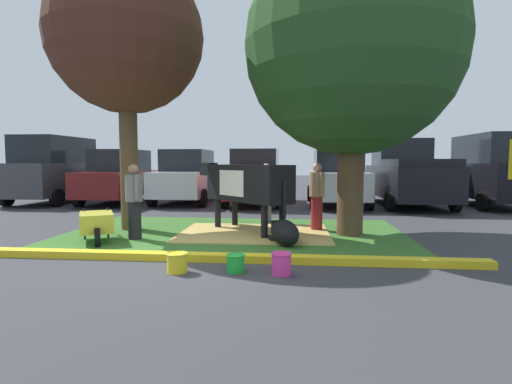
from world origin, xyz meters
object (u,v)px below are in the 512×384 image
(person_handler, at_px, (317,195))
(sedan_red, at_px, (256,178))
(pickup_truck_black, at_px, (407,175))
(shade_tree_left, at_px, (126,37))
(suv_dark_grey, at_px, (56,170))
(bucket_green, at_px, (236,263))
(hatchback_white, at_px, (188,177))
(bucket_yellow, at_px, (177,262))
(bucket_pink, at_px, (281,263))
(shade_tree_right, at_px, (353,47))
(person_visitor_far, at_px, (134,200))
(wheelbarrow, at_px, (97,223))
(person_visitor_near, at_px, (266,192))
(cow_holstein, at_px, (245,183))
(calf_lying, at_px, (284,232))
(sedan_silver, at_px, (337,178))
(sedan_blue, at_px, (121,177))
(suv_black, at_px, (493,170))

(person_handler, distance_m, sedan_red, 5.87)
(pickup_truck_black, bearing_deg, shade_tree_left, -142.25)
(suv_dark_grey, bearing_deg, bucket_green, -47.17)
(hatchback_white, bearing_deg, bucket_yellow, -75.56)
(person_handler, height_order, bucket_green, person_handler)
(bucket_pink, bearing_deg, bucket_green, 172.84)
(shade_tree_right, bearing_deg, bucket_yellow, -131.61)
(person_visitor_far, distance_m, wheelbarrow, 0.83)
(shade_tree_left, xyz_separation_m, bucket_pink, (3.62, -3.36, -4.20))
(bucket_pink, relative_size, sedan_red, 0.07)
(person_visitor_near, bearing_deg, cow_holstein, -106.14)
(calf_lying, height_order, sedan_silver, sedan_silver)
(shade_tree_right, bearing_deg, bucket_green, -123.06)
(person_visitor_near, distance_m, sedan_red, 4.57)
(person_visitor_near, distance_m, pickup_truck_black, 6.67)
(wheelbarrow, xyz_separation_m, sedan_blue, (-2.75, 7.21, 0.60))
(suv_black, bearing_deg, suv_dark_grey, -179.47)
(hatchback_white, bearing_deg, bucket_green, -70.79)
(suv_dark_grey, bearing_deg, calf_lying, -38.18)
(cow_holstein, height_order, suv_dark_grey, suv_dark_grey)
(suv_dark_grey, distance_m, hatchback_white, 5.16)
(shade_tree_right, distance_m, bucket_green, 5.28)
(person_visitor_near, bearing_deg, bucket_green, -91.21)
(bucket_yellow, height_order, pickup_truck_black, pickup_truck_black)
(cow_holstein, bearing_deg, person_handler, 9.27)
(sedan_silver, bearing_deg, bucket_pink, -100.29)
(wheelbarrow, xyz_separation_m, bucket_yellow, (2.19, -1.91, -0.24))
(bucket_yellow, bearing_deg, person_handler, 59.49)
(bucket_pink, bearing_deg, suv_black, 52.85)
(cow_holstein, distance_m, wheelbarrow, 3.18)
(shade_tree_right, distance_m, sedan_red, 7.18)
(suv_dark_grey, bearing_deg, person_visitor_near, -27.93)
(cow_holstein, xyz_separation_m, calf_lying, (0.91, -1.30, -0.86))
(shade_tree_right, relative_size, person_visitor_far, 4.06)
(suv_dark_grey, bearing_deg, shade_tree_left, -46.77)
(person_visitor_near, bearing_deg, hatchback_white, 124.92)
(person_visitor_far, height_order, bucket_green, person_visitor_far)
(person_visitor_near, bearing_deg, sedan_red, 99.18)
(shade_tree_left, bearing_deg, pickup_truck_black, 37.75)
(shade_tree_right, distance_m, wheelbarrow, 6.27)
(suv_dark_grey, bearing_deg, sedan_red, -0.04)
(person_visitor_near, height_order, sedan_blue, sedan_blue)
(shade_tree_left, relative_size, pickup_truck_black, 1.13)
(calf_lying, distance_m, bucket_green, 2.07)
(person_handler, distance_m, bucket_green, 3.83)
(person_visitor_far, bearing_deg, suv_black, 35.12)
(sedan_silver, xyz_separation_m, pickup_truck_black, (2.48, 0.21, 0.13))
(calf_lying, height_order, sedan_red, sedan_red)
(suv_dark_grey, height_order, suv_black, same)
(calf_lying, relative_size, person_visitor_far, 0.87)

